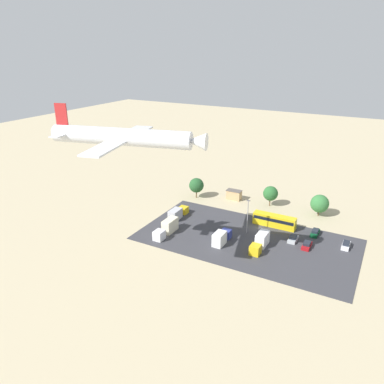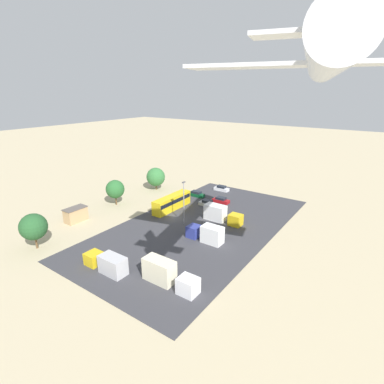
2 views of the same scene
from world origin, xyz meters
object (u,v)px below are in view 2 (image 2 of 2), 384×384
(parked_truck_0, at_px, (167,274))
(parked_truck_3, at_px, (107,263))
(airplane, at_px, (327,59))
(parked_car_1, at_px, (196,194))
(parked_car_0, at_px, (221,200))
(parked_car_3, at_px, (221,189))
(parked_car_2, at_px, (207,203))
(parked_truck_1, at_px, (221,214))
(bus, at_px, (172,202))
(shed_building, at_px, (76,214))
(parked_truck_2, at_px, (207,234))

(parked_truck_0, bearing_deg, parked_truck_3, -74.70)
(airplane, bearing_deg, parked_car_1, 124.06)
(parked_car_0, distance_m, parked_car_3, 9.82)
(parked_car_2, height_order, parked_truck_1, parked_truck_1)
(parked_truck_1, distance_m, parked_truck_3, 27.74)
(parked_car_3, bearing_deg, bus, -8.31)
(parked_car_0, xyz_separation_m, parked_truck_1, (10.22, 5.79, 0.99))
(shed_building, height_order, parked_car_2, shed_building)
(parked_car_2, bearing_deg, bus, 139.52)
(bus, relative_size, parked_car_0, 2.74)
(parked_truck_1, bearing_deg, parked_truck_3, -10.98)
(bus, distance_m, airplane, 50.61)
(bus, xyz_separation_m, parked_truck_2, (9.01, 15.76, -0.30))
(parked_car_2, bearing_deg, parked_car_0, -23.45)
(parked_car_3, bearing_deg, parked_truck_0, 19.53)
(parked_car_3, bearing_deg, airplane, 39.30)
(parked_car_3, xyz_separation_m, parked_truck_1, (18.82, 10.53, 0.97))
(parked_truck_1, relative_size, parked_truck_3, 1.07)
(bus, xyz_separation_m, parked_truck_1, (-0.57, 13.36, -0.23))
(shed_building, bearing_deg, parked_truck_2, 106.74)
(parked_car_3, relative_size, parked_truck_2, 0.58)
(shed_building, height_order, parked_truck_3, shed_building)
(parked_car_1, height_order, parked_truck_2, parked_truck_2)
(parked_truck_3, bearing_deg, airplane, -78.97)
(parked_car_2, height_order, parked_truck_2, parked_truck_2)
(parked_car_0, height_order, parked_car_2, parked_car_2)
(shed_building, xyz_separation_m, parked_truck_2, (-8.69, 28.89, 0.03))
(shed_building, height_order, parked_car_1, shed_building)
(airplane, bearing_deg, parked_truck_1, 121.87)
(bus, xyz_separation_m, parked_car_1, (-11.17, -0.39, -1.21))
(parked_car_0, distance_m, parked_truck_1, 11.79)
(bus, relative_size, parked_truck_2, 1.59)
(shed_building, xyz_separation_m, bus, (-17.70, 13.13, 0.33))
(parked_truck_3, bearing_deg, parked_car_0, 0.77)
(airplane, bearing_deg, parked_car_3, 114.98)
(bus, height_order, parked_car_3, bus)
(shed_building, xyz_separation_m, parked_truck_3, (8.96, 21.21, -0.14))
(shed_building, bearing_deg, airplane, 85.92)
(parked_car_1, bearing_deg, shed_building, -23.81)
(parked_car_0, xyz_separation_m, parked_truck_2, (19.81, 8.19, 0.92))
(parked_truck_1, relative_size, airplane, 0.28)
(parked_truck_1, distance_m, parked_truck_2, 9.88)
(parked_car_3, distance_m, airplane, 60.28)
(parked_truck_1, bearing_deg, bus, -87.57)
(parked_car_2, xyz_separation_m, parked_truck_3, (33.55, 2.20, 0.75))
(airplane, bearing_deg, parked_truck_0, 174.24)
(parked_car_2, bearing_deg, airplane, -132.96)
(bus, bearing_deg, parked_car_3, 81.69)
(parked_car_3, height_order, airplane, airplane)
(bus, relative_size, airplane, 0.37)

